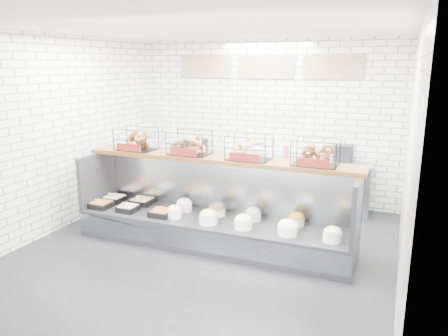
% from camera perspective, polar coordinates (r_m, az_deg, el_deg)
% --- Properties ---
extents(ground, '(5.50, 5.50, 0.00)m').
position_cam_1_polar(ground, '(6.18, -2.62, -10.97)').
color(ground, black).
rests_on(ground, ground).
extents(room_shell, '(5.02, 5.51, 3.01)m').
position_cam_1_polar(room_shell, '(6.20, -0.45, 8.85)').
color(room_shell, white).
rests_on(room_shell, ground).
extents(display_case, '(4.00, 0.90, 1.20)m').
position_cam_1_polar(display_case, '(6.34, -1.35, -7.09)').
color(display_case, black).
rests_on(display_case, ground).
extents(bagel_shelf, '(4.10, 0.50, 0.40)m').
position_cam_1_polar(bagel_shelf, '(6.22, -0.75, 2.52)').
color(bagel_shelf, '#48270F').
rests_on(bagel_shelf, display_case).
extents(prep_counter, '(4.00, 0.60, 1.20)m').
position_cam_1_polar(prep_counter, '(8.17, 4.55, -1.38)').
color(prep_counter, '#93969B').
rests_on(prep_counter, ground).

